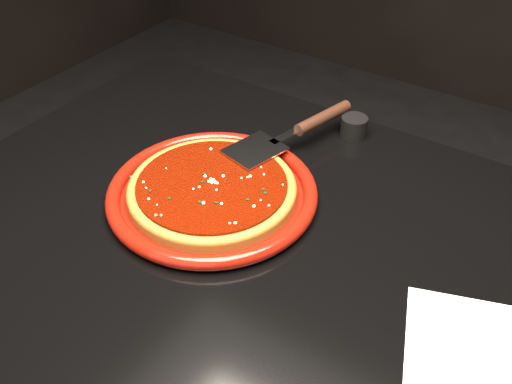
% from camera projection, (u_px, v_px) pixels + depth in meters
% --- Properties ---
extents(plate, '(0.35, 0.35, 0.02)m').
position_uv_depth(plate, '(212.00, 193.00, 0.87)').
color(plate, maroon).
rests_on(plate, table).
extents(pizza_crust, '(0.28, 0.28, 0.01)m').
position_uv_depth(pizza_crust, '(212.00, 191.00, 0.87)').
color(pizza_crust, brown).
rests_on(pizza_crust, plate).
extents(pizza_crust_rim, '(0.28, 0.28, 0.02)m').
position_uv_depth(pizza_crust_rim, '(212.00, 188.00, 0.86)').
color(pizza_crust_rim, brown).
rests_on(pizza_crust_rim, plate).
extents(pizza_sauce, '(0.25, 0.25, 0.01)m').
position_uv_depth(pizza_sauce, '(212.00, 185.00, 0.86)').
color(pizza_sauce, '#630F01').
rests_on(pizza_sauce, plate).
extents(parmesan_dusting, '(0.22, 0.22, 0.01)m').
position_uv_depth(parmesan_dusting, '(212.00, 182.00, 0.86)').
color(parmesan_dusting, beige).
rests_on(parmesan_dusting, plate).
extents(basil_flecks, '(0.20, 0.20, 0.00)m').
position_uv_depth(basil_flecks, '(212.00, 182.00, 0.86)').
color(basil_flecks, black).
rests_on(basil_flecks, plate).
extents(pizza_server, '(0.16, 0.31, 0.02)m').
position_uv_depth(pizza_server, '(292.00, 132.00, 0.95)').
color(pizza_server, silver).
rests_on(pizza_server, plate).
extents(napkin_a, '(0.20, 0.20, 0.00)m').
position_uv_depth(napkin_a, '(475.00, 351.00, 0.66)').
color(napkin_a, white).
rests_on(napkin_a, table).
extents(ramekin, '(0.06, 0.06, 0.04)m').
position_uv_depth(ramekin, '(354.00, 126.00, 1.01)').
color(ramekin, black).
rests_on(ramekin, table).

